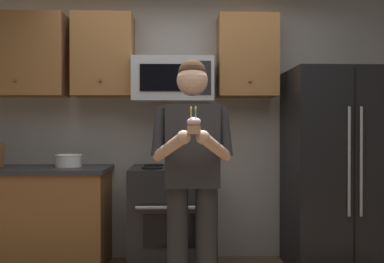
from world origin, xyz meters
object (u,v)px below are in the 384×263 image
Objects in this scene: oven_range at (173,218)px; microwave at (173,80)px; person at (192,168)px; cupcake at (193,125)px; refrigerator at (338,169)px; bowl_large_white at (68,160)px.

oven_range is 1.26m from microwave.
person is at bearing -81.57° from microwave.
person is 10.13× the size of cupcake.
person is 0.44m from cupcake.
person is at bearing -148.50° from refrigerator.
microwave reaches higher than oven_range.
oven_range is at bearing 99.58° from person.
person is (1.10, -0.93, 0.02)m from bowl_large_white.
refrigerator is at bearing -6.03° from microwave.
cupcake is (1.10, -1.26, 0.31)m from bowl_large_white.
oven_range is 1.56m from refrigerator.
refrigerator reaches higher than cupcake.
cupcake is at bearing -139.44° from refrigerator.
refrigerator is 2.46m from bowl_large_white.
oven_range is 0.53× the size of person.
person reaches higher than oven_range.
bowl_large_white is (-0.95, 0.06, 0.52)m from oven_range.
microwave is 3.04× the size of bowl_large_white.
refrigerator reaches higher than bowl_large_white.
oven_range is 1.09m from bowl_large_white.
person is (0.15, -0.99, -0.72)m from microwave.
oven_range is 1.46m from cupcake.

